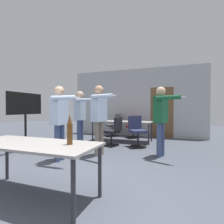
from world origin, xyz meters
TOP-DOWN VIEW (x-y plane):
  - ground_plane at (0.00, 0.00)m, footprint 24.00×24.00m
  - back_wall at (0.03, 5.93)m, footprint 5.70×0.12m
  - conference_table_near at (-0.15, 0.29)m, footprint 1.81×0.76m
  - conference_table_far at (-0.20, 4.58)m, footprint 2.15×0.83m
  - tv_screen at (-2.30, 2.23)m, footprint 0.44×1.16m
  - person_right_polo at (-0.17, 2.52)m, footprint 0.75×0.72m
  - person_center_tall at (1.30, 2.94)m, footprint 0.72×0.75m
  - person_far_watching at (-0.82, 1.79)m, footprint 0.77×0.60m
  - person_left_plaid at (-1.11, 3.18)m, footprint 0.80×0.58m
  - office_chair_near_pushed at (-0.86, 5.55)m, footprint 0.69×0.68m
  - office_chair_mid_tucked at (-0.24, 3.74)m, footprint 0.59×0.54m
  - office_chair_far_right at (0.05, 5.40)m, footprint 0.68×0.69m
  - office_chair_far_left at (0.51, 3.83)m, footprint 0.66×0.68m
  - beer_bottle at (0.39, 0.37)m, footprint 0.07×0.07m
  - drink_cup at (-0.28, 4.60)m, footprint 0.07×0.07m

SIDE VIEW (x-z plane):
  - ground_plane at x=0.00m, z-range 0.00..0.00m
  - office_chair_mid_tucked at x=-0.24m, z-range -0.04..0.87m
  - office_chair_far_right at x=0.05m, z-range -0.04..0.87m
  - office_chair_near_pushed at x=-0.86m, z-range -0.03..0.90m
  - office_chair_far_left at x=0.51m, z-range -0.03..0.92m
  - conference_table_near at x=-0.15m, z-range 0.30..1.02m
  - conference_table_far at x=-0.20m, z-range 0.31..1.03m
  - drink_cup at x=-0.28m, z-range 0.73..0.83m
  - beer_bottle at x=0.39m, z-range 0.72..1.10m
  - tv_screen at x=-2.30m, z-range 0.21..1.84m
  - person_far_watching at x=-0.82m, z-range 0.18..1.87m
  - person_left_plaid at x=-1.11m, z-range 0.19..1.91m
  - person_center_tall at x=1.30m, z-range 0.19..1.91m
  - person_right_polo at x=-0.17m, z-range 0.20..1.96m
  - back_wall at x=0.03m, z-range -0.01..2.88m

